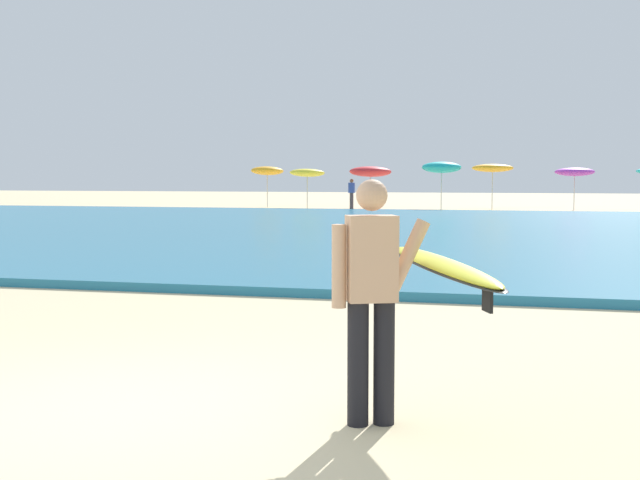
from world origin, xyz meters
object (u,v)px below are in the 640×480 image
Objects in this scene: beach_umbrella_5 at (575,172)px; surfer_with_board at (402,280)px; beach_umbrella_3 at (442,167)px; beach_umbrella_2 at (370,172)px; beachgoer_near_row_left at (352,193)px; beach_umbrella_0 at (267,171)px; beach_umbrella_1 at (307,173)px; beach_umbrella_4 at (493,168)px.

surfer_with_board is at bearing -94.70° from beach_umbrella_5.
surfer_with_board is 36.79m from beach_umbrella_3.
beach_umbrella_3 is at bearing -165.78° from beach_umbrella_5.
beachgoer_near_row_left is at bearing 176.75° from beach_umbrella_2.
beachgoer_near_row_left is at bearing -9.36° from beach_umbrella_0.
beach_umbrella_5 is 11.49m from beachgoer_near_row_left.
beach_umbrella_0 is 1.06× the size of beach_umbrella_5.
beach_umbrella_5 is (6.59, 1.67, -0.23)m from beach_umbrella_3.
beach_umbrella_3 is (9.76, -1.38, 0.15)m from beach_umbrella_0.
beach_umbrella_5 reaches higher than beach_umbrella_1.
beach_umbrella_1 is (-10.51, 36.56, 0.88)m from surfer_with_board.
beach_umbrella_5 is (13.66, 1.73, 0.04)m from beach_umbrella_1.
beach_umbrella_3 is (7.07, 0.06, 0.27)m from beach_umbrella_1.
beach_umbrella_3 is at bearing 95.36° from surfer_with_board.
beach_umbrella_0 is 1.07× the size of beach_umbrella_1.
beach_umbrella_3 reaches higher than beach_umbrella_4.
beach_umbrella_2 is at bearing -3.25° from beachgoer_near_row_left.
beach_umbrella_0 is 0.92× the size of beach_umbrella_3.
beach_umbrella_4 is at bearing 8.03° from beach_umbrella_2.
beach_umbrella_2 is 0.91× the size of beach_umbrella_3.
beach_umbrella_2 is at bearing -173.59° from beach_umbrella_5.
beach_umbrella_1 reaches higher than beachgoer_near_row_left.
beach_umbrella_4 is (6.27, 0.88, 0.18)m from beach_umbrella_2.
beach_umbrella_4 reaches higher than beachgoer_near_row_left.
beach_umbrella_2 is at bearing -8.33° from beach_umbrella_0.
beach_umbrella_4 reaches higher than beach_umbrella_0.
beach_umbrella_1 is 0.86× the size of beach_umbrella_3.
surfer_with_board is at bearing -79.00° from beach_umbrella_2.
beach_umbrella_3 is at bearing 0.49° from beach_umbrella_1.
beach_umbrella_0 is at bearing 151.78° from beach_umbrella_1.
beach_umbrella_2 is 1.51m from beachgoer_near_row_left.
beach_umbrella_0 is 1.01× the size of beach_umbrella_2.
beach_umbrella_5 is (10.36, 1.16, -0.02)m from beach_umbrella_2.
beach_umbrella_4 is (2.49, 1.39, -0.03)m from beach_umbrella_3.
beach_umbrella_3 is at bearing -6.70° from beachgoer_near_row_left.
beach_umbrella_2 is at bearing 172.38° from beach_umbrella_3.
beach_umbrella_3 reaches higher than beachgoer_near_row_left.
beach_umbrella_0 is 5.16m from beachgoer_near_row_left.
beach_umbrella_4 reaches higher than surfer_with_board.
surfer_with_board is at bearing -73.97° from beach_umbrella_1.
beach_umbrella_2 is (-7.21, 37.12, 0.94)m from surfer_with_board.
beach_umbrella_2 is (3.29, 0.57, 0.06)m from beach_umbrella_1.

